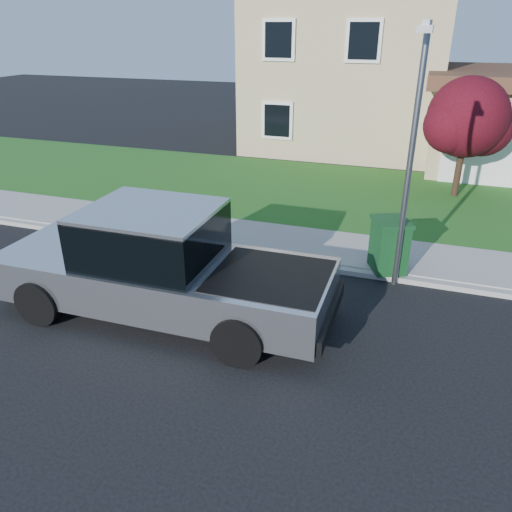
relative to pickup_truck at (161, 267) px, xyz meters
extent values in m
plane|color=black|center=(0.79, -0.04, -1.01)|extent=(80.00, 80.00, 0.00)
cube|color=gray|center=(1.79, 2.86, -0.95)|extent=(40.00, 0.20, 0.12)
cube|color=gray|center=(1.79, 3.96, -0.93)|extent=(40.00, 2.00, 0.15)
cube|color=#17501A|center=(1.79, 8.46, -0.96)|extent=(40.00, 7.00, 0.10)
cube|color=tan|center=(0.79, 16.96, 2.19)|extent=(8.00, 9.00, 6.40)
cube|color=tan|center=(7.29, 13.96, 0.59)|extent=(5.50, 6.00, 3.20)
cube|color=white|center=(-1.41, 12.41, 3.59)|extent=(1.30, 0.10, 1.50)
cube|color=white|center=(1.79, 12.41, 3.59)|extent=(1.30, 0.10, 1.50)
cube|color=black|center=(-1.41, 12.41, 0.59)|extent=(1.30, 0.10, 1.50)
cylinder|color=black|center=(-2.03, -1.05, -0.56)|extent=(0.90, 0.34, 0.89)
cylinder|color=black|center=(-2.05, 1.01, -0.56)|extent=(0.90, 0.34, 0.89)
cylinder|color=black|center=(1.94, -1.01, -0.56)|extent=(0.90, 0.34, 0.89)
cylinder|color=black|center=(1.92, 1.05, -0.56)|extent=(0.90, 0.34, 0.89)
cube|color=silver|center=(0.03, 0.00, -0.23)|extent=(6.39, 2.29, 0.81)
cube|color=black|center=(-0.14, 0.00, 0.62)|extent=(2.37, 2.10, 0.95)
cube|color=silver|center=(-0.14, 0.00, 1.11)|extent=(2.37, 2.10, 0.09)
cube|color=black|center=(2.16, 0.02, 0.15)|extent=(2.03, 1.92, 0.07)
cube|color=black|center=(-3.19, -0.03, -0.39)|extent=(0.15, 2.13, 0.45)
cube|color=black|center=(3.25, 0.03, -0.45)|extent=(0.15, 2.13, 0.28)
cube|color=black|center=(-1.04, 1.20, 0.50)|extent=(0.14, 0.25, 0.20)
imported|color=tan|center=(0.35, 1.84, -0.26)|extent=(0.58, 0.41, 1.48)
cylinder|color=#D1B586|center=(0.35, 1.84, 0.50)|extent=(0.40, 0.40, 0.04)
cylinder|color=#D1B586|center=(0.35, 1.84, 0.56)|extent=(0.20, 0.20, 0.14)
cylinder|color=black|center=(5.52, 9.37, -0.06)|extent=(0.21, 0.21, 1.69)
sphere|color=#4A0F19|center=(5.52, 9.37, 1.58)|extent=(2.43, 2.43, 2.43)
sphere|color=#4A0F19|center=(6.05, 9.69, 1.26)|extent=(1.80, 1.80, 1.80)
sphere|color=#4A0F19|center=(5.10, 9.06, 1.37)|extent=(1.69, 1.69, 1.69)
cube|color=#113E1A|center=(3.96, 3.06, -0.30)|extent=(0.92, 0.98, 1.10)
cube|color=#113E1A|center=(3.96, 3.06, 0.29)|extent=(1.01, 1.06, 0.09)
cylinder|color=slate|center=(4.18, 2.71, 1.58)|extent=(0.12, 0.12, 5.18)
cube|color=slate|center=(4.16, 2.45, 4.17)|extent=(0.16, 0.58, 0.12)
cube|color=slate|center=(4.15, 2.19, 4.09)|extent=(0.27, 0.20, 0.12)
camera|label=1|loc=(4.42, -7.41, 4.18)|focal=35.00mm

